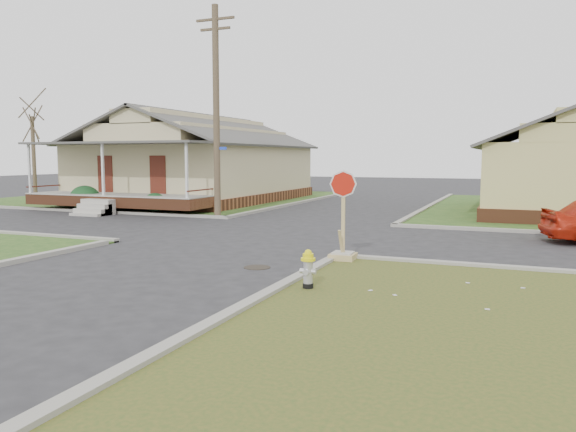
% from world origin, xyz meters
% --- Properties ---
extents(ground, '(120.00, 120.00, 0.00)m').
position_xyz_m(ground, '(0.00, 0.00, 0.00)').
color(ground, '#252527').
rests_on(ground, ground).
extents(verge_far_left, '(19.00, 19.00, 0.05)m').
position_xyz_m(verge_far_left, '(-13.00, 18.00, 0.03)').
color(verge_far_left, '#224418').
rests_on(verge_far_left, ground).
extents(curbs, '(80.00, 40.00, 0.12)m').
position_xyz_m(curbs, '(0.00, 5.00, 0.00)').
color(curbs, gray).
rests_on(curbs, ground).
extents(manhole, '(0.64, 0.64, 0.01)m').
position_xyz_m(manhole, '(2.20, -0.50, 0.01)').
color(manhole, black).
rests_on(manhole, ground).
extents(corner_house, '(10.10, 15.50, 5.30)m').
position_xyz_m(corner_house, '(-10.00, 16.68, 2.28)').
color(corner_house, brown).
rests_on(corner_house, ground).
extents(side_house_yellow, '(7.60, 11.60, 4.70)m').
position_xyz_m(side_house_yellow, '(10.00, 16.50, 2.19)').
color(side_house_yellow, brown).
rests_on(side_house_yellow, ground).
extents(utility_pole, '(1.80, 0.28, 9.00)m').
position_xyz_m(utility_pole, '(-4.20, 8.90, 4.66)').
color(utility_pole, '#493A2A').
rests_on(utility_pole, ground).
extents(tree_far_left, '(0.22, 0.22, 4.90)m').
position_xyz_m(tree_far_left, '(-18.00, 12.00, 2.50)').
color(tree_far_left, '#493A2A').
rests_on(tree_far_left, verge_far_left).
extents(fire_hydrant, '(0.29, 0.29, 0.77)m').
position_xyz_m(fire_hydrant, '(4.13, -2.20, 0.47)').
color(fire_hydrant, black).
rests_on(fire_hydrant, ground).
extents(stop_sign, '(0.64, 0.62, 2.25)m').
position_xyz_m(stop_sign, '(3.86, 1.04, 0.54)').
color(stop_sign, tan).
rests_on(stop_sign, ground).
extents(hedge_left, '(1.51, 1.24, 1.15)m').
position_xyz_m(hedge_left, '(-11.88, 9.28, 0.63)').
color(hedge_left, '#163D1E').
rests_on(hedge_left, verge_far_left).
extents(hedge_right, '(1.27, 1.04, 0.97)m').
position_xyz_m(hedge_right, '(-7.73, 9.27, 0.54)').
color(hedge_right, '#163D1E').
rests_on(hedge_right, verge_far_left).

